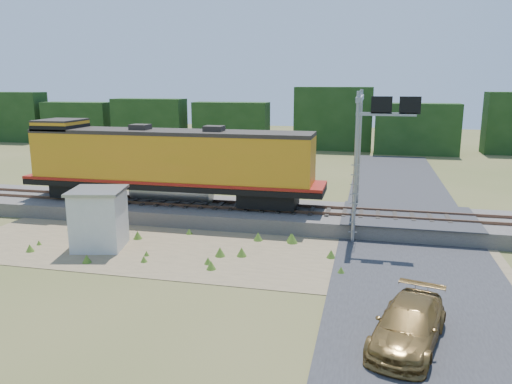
% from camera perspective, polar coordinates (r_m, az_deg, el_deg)
% --- Properties ---
extents(ground, '(140.00, 140.00, 0.00)m').
position_cam_1_polar(ground, '(23.04, 0.10, -7.50)').
color(ground, '#475123').
rests_on(ground, ground).
extents(ballast, '(70.00, 5.00, 0.80)m').
position_cam_1_polar(ballast, '(28.54, 2.81, -2.73)').
color(ballast, slate).
rests_on(ballast, ground).
extents(rails, '(70.00, 1.54, 0.16)m').
position_cam_1_polar(rails, '(28.41, 2.82, -1.80)').
color(rails, brown).
rests_on(rails, ballast).
extents(dirt_shoulder, '(26.00, 8.00, 0.03)m').
position_cam_1_polar(dirt_shoulder, '(23.99, -4.32, -6.68)').
color(dirt_shoulder, '#8C7754').
rests_on(dirt_shoulder, ground).
extents(road, '(7.00, 66.00, 0.86)m').
position_cam_1_polar(road, '(23.30, 17.72, -7.66)').
color(road, '#38383A').
rests_on(road, ground).
extents(tree_line_north, '(130.00, 3.00, 6.50)m').
position_cam_1_polar(tree_line_north, '(59.51, 8.40, 7.69)').
color(tree_line_north, '#173312').
rests_on(tree_line_north, ground).
extents(weed_clumps, '(15.00, 6.20, 0.56)m').
position_cam_1_polar(weed_clumps, '(24.11, -8.03, -6.71)').
color(weed_clumps, '#4A7220').
rests_on(weed_clumps, ground).
extents(locomotive, '(18.17, 2.77, 4.69)m').
position_cam_1_polar(locomotive, '(29.89, -10.23, 3.41)').
color(locomotive, black).
rests_on(locomotive, rails).
extents(shed, '(2.93, 2.93, 2.91)m').
position_cam_1_polar(shed, '(25.08, -17.51, -2.90)').
color(shed, silver).
rests_on(shed, ground).
extents(signal_gantry, '(2.96, 6.20, 7.46)m').
position_cam_1_polar(signal_gantry, '(26.54, 12.48, 7.20)').
color(signal_gantry, gray).
rests_on(signal_gantry, ground).
extents(car, '(2.90, 4.76, 1.29)m').
position_cam_1_polar(car, '(16.35, 17.02, -14.33)').
color(car, olive).
rests_on(car, ground).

